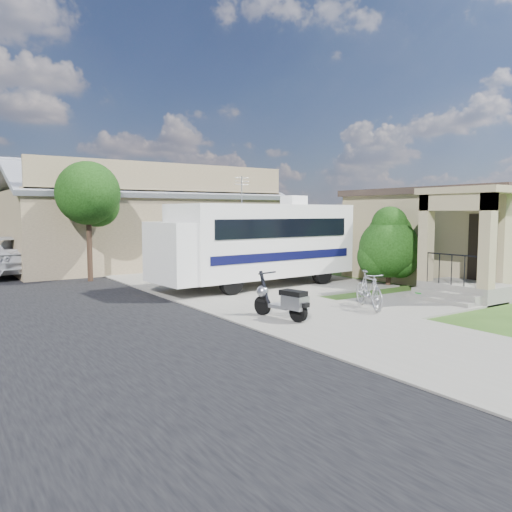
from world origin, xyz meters
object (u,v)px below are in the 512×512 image
motorhome (257,241)px  garden_hose (421,296)px  scooter (284,301)px  pickup_truck (4,256)px  shrub (389,245)px  bicycle (369,292)px

motorhome → garden_hose: size_ratio=20.42×
scooter → pickup_truck: pickup_truck is taller
shrub → bicycle: size_ratio=1.70×
bicycle → garden_hose: bicycle is taller
shrub → bicycle: shrub is taller
motorhome → pickup_truck: (-6.96, 8.96, -0.82)m
garden_hose → bicycle: bearing=-170.8°
shrub → pickup_truck: shrub is taller
shrub → scooter: 7.26m
shrub → garden_hose: (-1.20, -2.38, -1.38)m
bicycle → garden_hose: bearing=31.9°
shrub → scooter: shrub is taller
motorhome → bicycle: bearing=-92.4°
shrub → motorhome: bearing=150.4°
scooter → shrub: bearing=10.6°
shrub → pickup_truck: (-11.08, 11.30, -0.64)m
scooter → garden_hose: bearing=-8.3°
pickup_truck → bicycle: bearing=109.2°
scooter → pickup_truck: 14.61m
motorhome → pickup_truck: 11.38m
pickup_truck → garden_hose: bearing=118.4°
pickup_truck → scooter: bearing=100.0°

